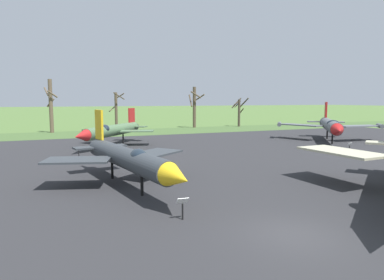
# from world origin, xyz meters

# --- Properties ---
(ground_plane) EXTENTS (600.00, 600.00, 0.00)m
(ground_plane) POSITION_xyz_m (0.00, 0.00, 0.00)
(ground_plane) COLOR #4C6B33
(asphalt_apron) EXTENTS (98.86, 50.16, 0.05)m
(asphalt_apron) POSITION_xyz_m (0.00, 15.05, 0.03)
(asphalt_apron) COLOR #28282B
(asphalt_apron) RESTS_ON ground
(grass_verge_strip) EXTENTS (158.86, 12.00, 0.06)m
(grass_verge_strip) POSITION_xyz_m (0.00, 46.13, 0.03)
(grass_verge_strip) COLOR #415C2E
(grass_verge_strip) RESTS_ON ground
(jet_fighter_front_left) EXTENTS (9.58, 13.68, 4.71)m
(jet_fighter_front_left) POSITION_xyz_m (-4.53, 10.04, 1.91)
(jet_fighter_front_left) COLOR #33383D
(jet_fighter_front_left) RESTS_ON ground
(info_placard_front_left) EXTENTS (0.55, 0.32, 1.08)m
(info_placard_front_left) POSITION_xyz_m (-3.48, 3.34, 0.69)
(info_placard_front_left) COLOR black
(info_placard_front_left) RESTS_ON ground
(jet_fighter_rear_left) EXTENTS (10.25, 12.10, 4.39)m
(jet_fighter_rear_left) POSITION_xyz_m (-2.17, 29.69, 1.92)
(jet_fighter_rear_left) COLOR #4C6B47
(jet_fighter_rear_left) RESTS_ON ground
(info_placard_rear_left) EXTENTS (0.60, 0.34, 1.03)m
(info_placard_rear_left) POSITION_xyz_m (-6.40, 22.88, 0.66)
(info_placard_rear_left) COLOR black
(info_placard_rear_left) RESTS_ON ground
(jet_fighter_rear_right) EXTENTS (13.56, 14.40, 5.15)m
(jet_fighter_rear_right) POSITION_xyz_m (24.71, 23.23, 2.19)
(jet_fighter_rear_right) COLOR #565B60
(jet_fighter_rear_right) RESTS_ON ground
(info_placard_rear_right) EXTENTS (0.50, 0.25, 0.97)m
(info_placard_rear_right) POSITION_xyz_m (20.22, 15.92, 0.60)
(info_placard_rear_right) COLOR black
(info_placard_rear_right) RESTS_ON ground
(bare_tree_far_left) EXTENTS (2.14, 1.89, 8.84)m
(bare_tree_far_left) POSITION_xyz_m (-8.44, 50.60, 4.58)
(bare_tree_far_left) COLOR brown
(bare_tree_far_left) RESTS_ON ground
(bare_tree_left_of_center) EXTENTS (2.74, 2.95, 6.75)m
(bare_tree_left_of_center) POSITION_xyz_m (2.01, 49.28, 3.63)
(bare_tree_left_of_center) COLOR brown
(bare_tree_left_of_center) RESTS_ON ground
(bare_tree_center) EXTENTS (3.15, 3.18, 8.00)m
(bare_tree_center) POSITION_xyz_m (17.67, 51.49, 4.30)
(bare_tree_center) COLOR brown
(bare_tree_center) RESTS_ON ground
(bare_tree_right_of_center) EXTENTS (2.89, 2.72, 5.93)m
(bare_tree_right_of_center) POSITION_xyz_m (27.25, 50.57, 3.38)
(bare_tree_right_of_center) COLOR #42382D
(bare_tree_right_of_center) RESTS_ON ground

